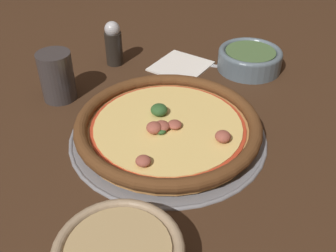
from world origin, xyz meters
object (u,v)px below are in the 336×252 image
Objects in this scene: bowl_far at (250,58)px; drinking_cup at (57,76)px; pizza at (168,126)px; pepper_shaker at (113,43)px; fork at (189,63)px; pizza_tray at (168,134)px; napkin at (181,65)px.

drinking_cup is at bearing 113.44° from bowl_far.
pepper_shaker is at bearing 30.75° from pizza.
drinking_cup is (0.10, 0.24, 0.03)m from pizza.
bowl_far is at bearing -177.31° from fork.
pizza_tray reaches higher than fork.
bowl_far is (0.28, -0.16, 0.02)m from pizza_tray.
drinking_cup is 0.62× the size of napkin.
pizza_tray is 0.32m from bowl_far.
drinking_cup is 0.97× the size of pepper_shaker.
pepper_shaker reaches higher than napkin.
pizza_tray is 0.31m from pepper_shaker.
pizza_tray and napkin have the same top height.
pepper_shaker reaches higher than bowl_far.
pizza_tray is at bearing -113.56° from drinking_cup.
napkin is 0.17m from pepper_shaker.
drinking_cup reaches higher than fork.
pepper_shaker reaches higher than pizza.
fork is at bearing -54.43° from drinking_cup.
drinking_cup is (0.10, 0.24, 0.05)m from pizza_tray.
napkin is at bearing 93.20° from bowl_far.
fork is (0.18, -0.25, -0.05)m from drinking_cup.
pizza_tray is 0.29m from fork.
fork is at bearing -40.77° from napkin.
napkin is 1.00× the size of fork.
pizza_tray is 0.26m from drinking_cup.
pepper_shaker is at bearing 30.78° from pizza_tray.
fork is 0.18m from pepper_shaker.
fork is (0.29, -0.02, -0.00)m from pizza_tray.
bowl_far is at bearing -29.84° from pizza.
bowl_far reaches higher than napkin.
pizza_tray is 2.45× the size of bowl_far.
pepper_shaker is at bearing 13.43° from fork.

